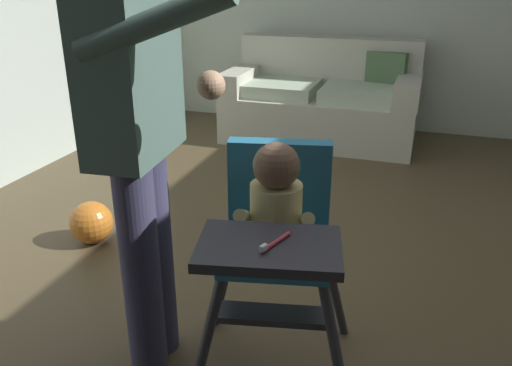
# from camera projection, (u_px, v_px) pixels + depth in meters

# --- Properties ---
(ground) EXTENTS (6.07, 7.07, 0.10)m
(ground) POSITION_uv_depth(u_px,v_px,m) (296.00, 276.00, 2.71)
(ground) COLOR brown
(couch) EXTENTS (1.66, 0.86, 0.86)m
(couch) POSITION_uv_depth(u_px,v_px,m) (323.00, 102.00, 4.63)
(couch) COLOR beige
(couch) RESTS_ON ground
(high_chair) EXTENTS (0.72, 0.81, 0.94)m
(high_chair) POSITION_uv_depth(u_px,v_px,m) (276.00, 225.00, 1.74)
(high_chair) COLOR #32313A
(high_chair) RESTS_ON ground
(adult_standing) EXTENTS (0.54, 0.50, 1.62)m
(adult_standing) POSITION_uv_depth(u_px,v_px,m) (138.00, 135.00, 1.73)
(adult_standing) COLOR #3B3958
(adult_standing) RESTS_ON ground
(toy_ball) EXTENTS (0.24, 0.24, 0.24)m
(toy_ball) POSITION_uv_depth(u_px,v_px,m) (91.00, 223.00, 2.90)
(toy_ball) COLOR orange
(toy_ball) RESTS_ON ground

